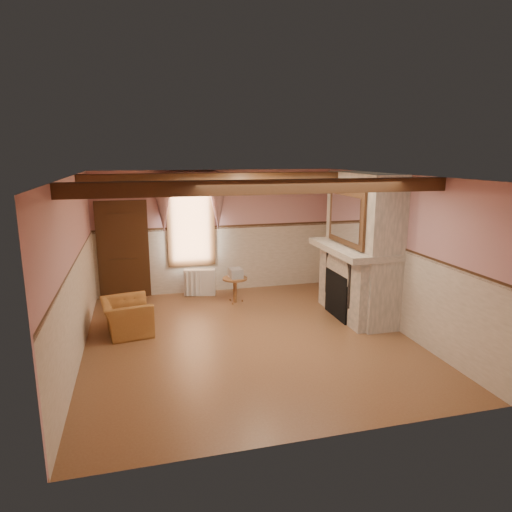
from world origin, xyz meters
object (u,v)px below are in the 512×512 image
object	(u,v)px
armchair	(127,317)
bowl	(350,242)
side_table	(235,290)
mantel_clock	(336,234)
oil_lamp	(345,235)
radiator	(200,282)

from	to	relation	value
armchair	bowl	size ratio (longest dim) A/B	2.55
side_table	mantel_clock	bearing A→B (deg)	-15.92
side_table	oil_lamp	distance (m)	2.61
radiator	bowl	bearing A→B (deg)	-22.79
armchair	side_table	bearing A→B (deg)	-69.70
armchair	oil_lamp	world-z (taller)	oil_lamp
bowl	oil_lamp	bearing A→B (deg)	90.00
side_table	bowl	xyz separation A→B (m)	(2.05, -1.25, 1.19)
armchair	side_table	size ratio (longest dim) A/B	1.72
radiator	mantel_clock	bearing A→B (deg)	-12.51
armchair	mantel_clock	world-z (taller)	mantel_clock
armchair	mantel_clock	bearing A→B (deg)	-89.88
bowl	mantel_clock	distance (m)	0.66
radiator	armchair	bearing A→B (deg)	-116.19
side_table	radiator	xyz separation A→B (m)	(-0.67, 0.71, 0.02)
radiator	mantel_clock	distance (m)	3.25
side_table	oil_lamp	xyz separation A→B (m)	(2.05, -0.98, 1.29)
radiator	bowl	distance (m)	3.55
side_table	radiator	world-z (taller)	radiator
armchair	bowl	world-z (taller)	bowl
side_table	oil_lamp	size ratio (longest dim) A/B	1.96
mantel_clock	oil_lamp	xyz separation A→B (m)	(0.00, -0.40, 0.04)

